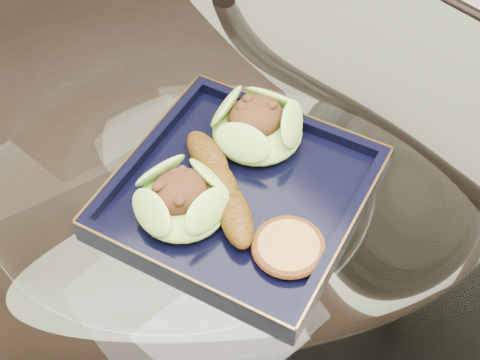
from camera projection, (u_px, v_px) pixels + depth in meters
dining_table at (193, 275)px, 0.91m from camera, size 1.13×1.13×0.77m
dining_chair at (55, 67)px, 1.20m from camera, size 0.53×0.53×1.04m
navy_plate at (240, 196)px, 0.77m from camera, size 0.35×0.35×0.02m
lettuce_wrap_left at (182, 201)px, 0.73m from camera, size 0.13×0.13×0.04m
lettuce_wrap_right at (257, 127)px, 0.80m from camera, size 0.12×0.12×0.04m
roasted_plantain at (221, 185)px, 0.75m from camera, size 0.09×0.17×0.03m
crumb_patty at (288, 248)px, 0.71m from camera, size 0.08×0.08×0.01m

